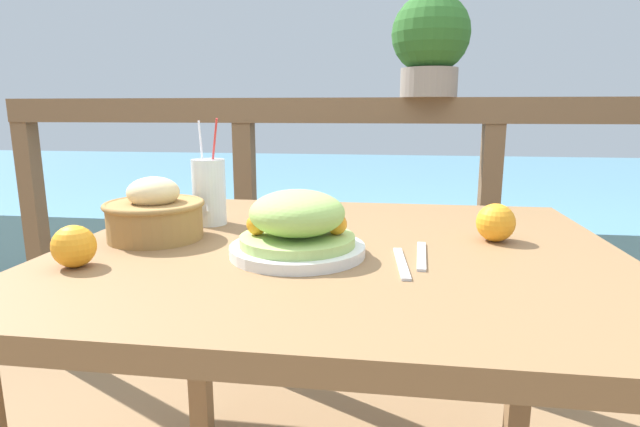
{
  "coord_description": "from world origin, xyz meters",
  "views": [
    {
      "loc": [
        0.1,
        -0.98,
        1.04
      ],
      "look_at": [
        -0.04,
        0.01,
        0.84
      ],
      "focal_mm": 28.0,
      "sensor_mm": 36.0,
      "label": 1
    }
  ],
  "objects_px": {
    "drink_glass": "(209,192)",
    "potted_plant": "(431,42)",
    "salad_plate": "(297,228)",
    "bread_basket": "(155,214)"
  },
  "relations": [
    {
      "from": "salad_plate",
      "to": "drink_glass",
      "type": "relative_size",
      "value": 1.02
    },
    {
      "from": "potted_plant",
      "to": "bread_basket",
      "type": "bearing_deg",
      "value": -124.99
    },
    {
      "from": "salad_plate",
      "to": "drink_glass",
      "type": "xyz_separation_m",
      "value": [
        -0.25,
        0.23,
        0.03
      ]
    },
    {
      "from": "salad_plate",
      "to": "potted_plant",
      "type": "relative_size",
      "value": 0.73
    },
    {
      "from": "drink_glass",
      "to": "potted_plant",
      "type": "height_order",
      "value": "potted_plant"
    },
    {
      "from": "drink_glass",
      "to": "bread_basket",
      "type": "height_order",
      "value": "drink_glass"
    },
    {
      "from": "drink_glass",
      "to": "bread_basket",
      "type": "xyz_separation_m",
      "value": [
        -0.07,
        -0.15,
        -0.02
      ]
    },
    {
      "from": "drink_glass",
      "to": "potted_plant",
      "type": "relative_size",
      "value": 0.71
    },
    {
      "from": "salad_plate",
      "to": "bread_basket",
      "type": "distance_m",
      "value": 0.33
    },
    {
      "from": "salad_plate",
      "to": "bread_basket",
      "type": "bearing_deg",
      "value": 166.15
    }
  ]
}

